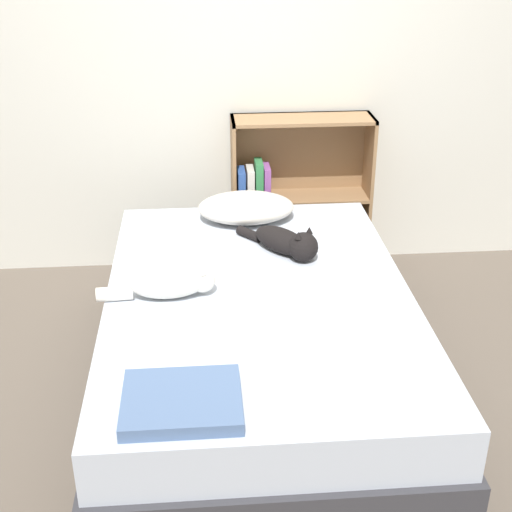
{
  "coord_description": "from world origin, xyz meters",
  "views": [
    {
      "loc": [
        -0.24,
        -2.75,
        2.08
      ],
      "look_at": [
        0.0,
        0.15,
        0.64
      ],
      "focal_mm": 50.0,
      "sensor_mm": 36.0,
      "label": 1
    }
  ],
  "objects_px": {
    "pillow": "(246,207)",
    "cat_light": "(170,281)",
    "bookshelf": "(294,192)",
    "cat_dark": "(288,242)",
    "bed": "(259,343)"
  },
  "relations": [
    {
      "from": "pillow",
      "to": "cat_dark",
      "type": "xyz_separation_m",
      "value": [
        0.17,
        -0.45,
        -0.01
      ]
    },
    {
      "from": "pillow",
      "to": "bookshelf",
      "type": "bearing_deg",
      "value": 55.55
    },
    {
      "from": "cat_dark",
      "to": "bookshelf",
      "type": "distance_m",
      "value": 0.94
    },
    {
      "from": "bed",
      "to": "cat_light",
      "type": "distance_m",
      "value": 0.52
    },
    {
      "from": "cat_light",
      "to": "bed",
      "type": "bearing_deg",
      "value": -2.55
    },
    {
      "from": "pillow",
      "to": "cat_dark",
      "type": "bearing_deg",
      "value": -69.01
    },
    {
      "from": "cat_dark",
      "to": "bookshelf",
      "type": "xyz_separation_m",
      "value": [
        0.16,
        0.93,
        -0.1
      ]
    },
    {
      "from": "pillow",
      "to": "cat_light",
      "type": "height_order",
      "value": "cat_light"
    },
    {
      "from": "pillow",
      "to": "bookshelf",
      "type": "height_order",
      "value": "bookshelf"
    },
    {
      "from": "bed",
      "to": "cat_light",
      "type": "bearing_deg",
      "value": -178.82
    },
    {
      "from": "pillow",
      "to": "cat_light",
      "type": "relative_size",
      "value": 1.01
    },
    {
      "from": "bookshelf",
      "to": "bed",
      "type": "bearing_deg",
      "value": -104.28
    },
    {
      "from": "bed",
      "to": "pillow",
      "type": "relative_size",
      "value": 3.96
    },
    {
      "from": "cat_dark",
      "to": "bookshelf",
      "type": "bearing_deg",
      "value": 129.35
    },
    {
      "from": "cat_light",
      "to": "bookshelf",
      "type": "height_order",
      "value": "bookshelf"
    }
  ]
}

